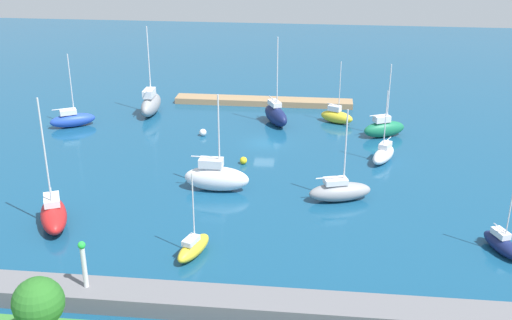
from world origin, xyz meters
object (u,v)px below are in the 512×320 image
object	(u,v)px
sailboat_yellow_west_end	(336,116)
harbor_beacon	(84,261)
park_tree_mideast	(38,303)
sailboat_gray_outer_mooring	(340,191)
mooring_buoy_white	(203,132)
mooring_buoy_yellow	(243,160)
sailboat_red_inner_mooring	(54,214)
sailboat_white_far_north	(216,177)
sailboat_navy_east_end	(502,244)
sailboat_blue_near_pier	(72,119)
sailboat_yellow_far_south	(193,247)
sailboat_gray_along_channel	(151,104)
pier_dock	(264,101)
sailboat_green_mid_basin	(384,128)
sailboat_white_by_breakwater	(383,154)
sailboat_navy_off_beacon	(276,115)

from	to	relation	value
sailboat_yellow_west_end	harbor_beacon	bearing A→B (deg)	-88.65
sailboat_yellow_west_end	park_tree_mideast	bearing A→B (deg)	-86.35
harbor_beacon	sailboat_gray_outer_mooring	xyz separation A→B (m)	(-18.52, -19.00, -2.46)
park_tree_mideast	mooring_buoy_white	size ratio (longest dim) A/B	5.49
mooring_buoy_yellow	mooring_buoy_white	distance (m)	10.44
sailboat_red_inner_mooring	sailboat_white_far_north	bearing A→B (deg)	99.44
sailboat_navy_east_end	sailboat_blue_near_pier	size ratio (longest dim) A/B	0.82
sailboat_navy_east_end	sailboat_blue_near_pier	world-z (taller)	sailboat_blue_near_pier
sailboat_red_inner_mooring	sailboat_yellow_far_south	bearing A→B (deg)	49.97
park_tree_mideast	sailboat_gray_along_channel	xyz separation A→B (m)	(6.49, -49.39, -2.78)
pier_dock	sailboat_green_mid_basin	distance (m)	20.04
sailboat_blue_near_pier	sailboat_gray_along_channel	bearing A→B (deg)	5.09
sailboat_blue_near_pier	sailboat_navy_east_end	bearing A→B (deg)	-58.67
sailboat_blue_near_pier	sailboat_gray_outer_mooring	xyz separation A→B (m)	(-34.26, 18.00, 0.03)
sailboat_red_inner_mooring	sailboat_white_by_breakwater	distance (m)	35.89
harbor_beacon	mooring_buoy_yellow	world-z (taller)	harbor_beacon
sailboat_blue_near_pier	sailboat_gray_outer_mooring	bearing A→B (deg)	-57.48
sailboat_blue_near_pier	sailboat_gray_outer_mooring	world-z (taller)	sailboat_blue_near_pier
sailboat_white_by_breakwater	sailboat_gray_outer_mooring	size ratio (longest dim) A/B	0.89
sailboat_red_inner_mooring	sailboat_green_mid_basin	world-z (taller)	sailboat_red_inner_mooring
pier_dock	sailboat_white_by_breakwater	size ratio (longest dim) A/B	3.06
park_tree_mideast	sailboat_yellow_far_south	distance (m)	15.51
harbor_beacon	sailboat_navy_off_beacon	size ratio (longest dim) A/B	0.32
sailboat_yellow_west_end	sailboat_navy_off_beacon	size ratio (longest dim) A/B	0.72
pier_dock	park_tree_mideast	bearing A→B (deg)	81.40
park_tree_mideast	sailboat_white_far_north	size ratio (longest dim) A/B	0.48
sailboat_gray_along_channel	sailboat_navy_off_beacon	world-z (taller)	sailboat_gray_along_channel
mooring_buoy_yellow	sailboat_gray_outer_mooring	bearing A→B (deg)	142.58
sailboat_yellow_west_end	sailboat_white_by_breakwater	world-z (taller)	sailboat_white_by_breakwater
sailboat_white_by_breakwater	mooring_buoy_yellow	xyz separation A→B (m)	(15.58, 2.40, -0.49)
park_tree_mideast	sailboat_yellow_west_end	xyz separation A→B (m)	(-18.82, -48.52, -3.34)
sailboat_gray_outer_mooring	mooring_buoy_yellow	world-z (taller)	sailboat_gray_outer_mooring
park_tree_mideast	sailboat_yellow_far_south	size ratio (longest dim) A/B	0.66
mooring_buoy_yellow	mooring_buoy_white	bearing A→B (deg)	-53.52
sailboat_yellow_west_end	sailboat_yellow_far_south	world-z (taller)	sailboat_yellow_west_end
sailboat_yellow_west_end	sailboat_gray_outer_mooring	world-z (taller)	sailboat_gray_outer_mooring
park_tree_mideast	mooring_buoy_yellow	size ratio (longest dim) A/B	5.93
sailboat_white_far_north	sailboat_blue_near_pier	size ratio (longest dim) A/B	1.06
harbor_beacon	park_tree_mideast	xyz separation A→B (m)	(0.44, 6.25, 0.81)
sailboat_blue_near_pier	sailboat_navy_off_beacon	bearing A→B (deg)	-21.31
sailboat_yellow_west_end	sailboat_gray_outer_mooring	bearing A→B (deg)	-64.79
pier_dock	sailboat_navy_off_beacon	world-z (taller)	sailboat_navy_off_beacon
park_tree_mideast	mooring_buoy_yellow	xyz separation A→B (m)	(-8.40, -33.33, -3.88)
sailboat_white_by_breakwater	sailboat_gray_outer_mooring	world-z (taller)	sailboat_gray_outer_mooring
sailboat_navy_off_beacon	sailboat_yellow_far_south	distance (m)	33.91
pier_dock	harbor_beacon	bearing A→B (deg)	80.83
sailboat_white_far_north	sailboat_red_inner_mooring	world-z (taller)	sailboat_red_inner_mooring
sailboat_navy_east_end	sailboat_yellow_west_end	size ratio (longest dim) A/B	0.94
sailboat_green_mid_basin	sailboat_yellow_far_south	distance (m)	35.27
pier_dock	harbor_beacon	size ratio (longest dim) A/B	6.84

